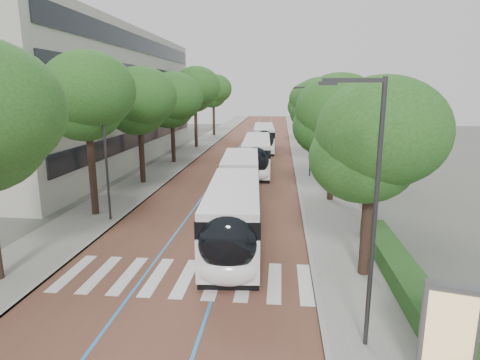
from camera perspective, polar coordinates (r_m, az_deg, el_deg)
The scene contains 20 objects.
ground at distance 16.76m, azimuth -9.24°, elevation -15.11°, with size 160.00×160.00×0.00m, color #51544C.
road at distance 55.00m, azimuth 1.47°, elevation 4.53°, with size 11.00×140.00×0.02m, color brown.
sidewalk_left at distance 56.04m, azimuth -6.22°, elevation 4.66°, with size 4.00×140.00×0.12m, color gray.
sidewalk_right at distance 54.95m, azimuth 9.32°, elevation 4.41°, with size 4.00×140.00×0.12m, color gray.
kerb_left at distance 55.68m, azimuth -4.30°, elevation 4.65°, with size 0.20×140.00×0.14m, color gray.
kerb_right at distance 54.86m, azimuth 7.33°, elevation 4.46°, with size 0.20×140.00×0.14m, color gray.
zebra_crossing at distance 17.57m, azimuth -7.74°, elevation -13.60°, with size 10.55×3.60×0.01m.
lane_line_left at distance 55.14m, azimuth -0.19°, elevation 4.57°, with size 0.12×126.00×0.01m, color #2A7CD5.
lane_line_right at distance 54.90m, azimuth 3.14°, elevation 4.51°, with size 0.12×126.00×0.01m, color #2A7CD5.
office_building at distance 48.41m, azimuth -23.77°, elevation 10.69°, with size 18.11×40.00×14.00m.
hedge at distance 16.80m, azimuth 23.33°, elevation -13.99°, with size 1.20×14.00×0.80m, color #163F18.
streetlight_near at distance 11.95m, azimuth 17.98°, elevation -2.23°, with size 1.82×0.20×8.00m.
streetlight_far at distance 36.51m, azimuth 9.86°, elevation 7.83°, with size 1.82×0.20×8.00m.
lamp_post_left at distance 24.77m, azimuth -18.56°, elevation 3.53°, with size 0.14×0.14×8.00m, color #303032.
trees_left at distance 41.30m, azimuth -10.70°, elevation 11.29°, with size 6.38×61.02×10.34m.
trees_right at distance 37.65m, azimuth 11.46°, elevation 9.52°, with size 5.96×47.41×8.52m.
lead_bus at distance 23.63m, azimuth -0.41°, elevation -2.40°, with size 3.66×18.52×3.20m.
bus_queued_0 at distance 39.04m, azimuth 2.41°, elevation 3.58°, with size 2.99×12.48×3.20m.
bus_queued_1 at distance 53.24m, azimuth 3.41°, elevation 5.99°, with size 3.12×12.50×3.20m.
ad_panel at distance 12.40m, azimuth 27.51°, elevation -18.68°, with size 1.41×0.69×2.83m.
Camera 1 is at (4.05, -14.30, 7.75)m, focal length 30.00 mm.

